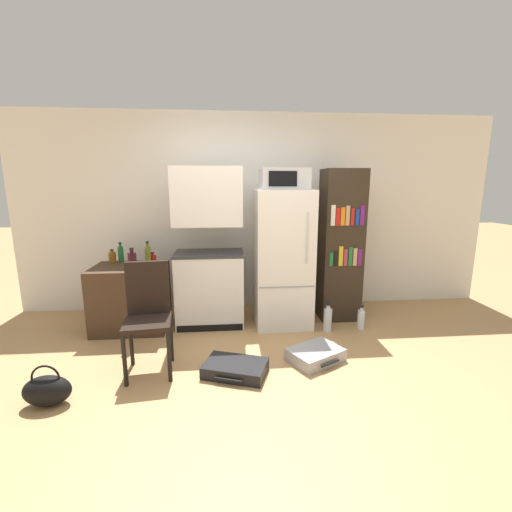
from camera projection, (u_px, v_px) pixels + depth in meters
ground_plane at (259, 381)px, 2.97m from camera, size 24.00×24.00×0.00m
wall_back at (259, 213)px, 4.67m from camera, size 6.40×0.10×2.60m
side_table at (131, 297)px, 4.02m from camera, size 0.82×0.63×0.75m
kitchen_hutch at (209, 254)px, 4.06m from camera, size 0.81×0.52×1.88m
refrigerator at (283, 259)px, 4.10m from camera, size 0.66×0.65×1.62m
microwave at (284, 179)px, 3.91m from camera, size 0.54×0.41×0.24m
bookshelf at (340, 246)px, 4.25m from camera, size 0.49×0.41×1.86m
bottle_wine_dark at (132, 262)px, 3.68m from camera, size 0.09×0.09×0.27m
bottle_green_tall at (121, 254)px, 4.15m from camera, size 0.06×0.06×0.24m
bottle_ketchup_red at (153, 260)px, 4.00m from camera, size 0.07×0.07×0.15m
bottle_amber_beer at (112, 257)px, 4.13m from camera, size 0.08×0.08×0.16m
bottle_olive_oil at (148, 256)px, 3.90m from camera, size 0.06×0.06×0.30m
chair at (148, 308)px, 3.08m from camera, size 0.44×0.44×1.00m
suitcase_large_flat at (315, 355)px, 3.31m from camera, size 0.60×0.55×0.12m
suitcase_small_flat at (235, 368)px, 3.08m from camera, size 0.63×0.51×0.11m
handbag at (47, 390)px, 2.63m from camera, size 0.36×0.20×0.33m
water_bottle_front at (328, 319)px, 3.98m from camera, size 0.09×0.09×0.34m
water_bottle_middle at (361, 319)px, 4.05m from camera, size 0.09×0.09×0.28m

